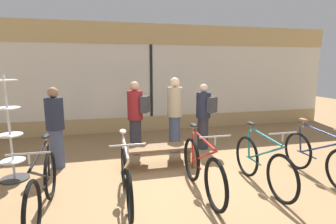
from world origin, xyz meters
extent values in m
plane|color=#99754C|center=(0.00, 0.00, 0.00)|extent=(24.00, 24.00, 0.00)
cube|color=tan|center=(0.00, 3.93, 0.23)|extent=(12.00, 0.08, 0.45)
cube|color=silver|center=(0.00, 3.93, 1.52)|extent=(12.00, 0.04, 2.15)
cube|color=tan|center=(0.00, 3.93, 2.90)|extent=(12.00, 0.08, 0.60)
cube|color=black|center=(0.00, 3.90, 1.52)|extent=(0.08, 0.02, 2.15)
torus|color=black|center=(-2.24, 0.13, 0.37)|extent=(0.05, 0.73, 0.73)
torus|color=black|center=(-2.24, -0.91, 0.37)|extent=(0.05, 0.73, 0.73)
cylinder|color=black|center=(-2.24, -0.43, 0.61)|extent=(0.03, 0.97, 0.51)
cylinder|color=black|center=(-2.24, 0.09, 0.61)|extent=(0.03, 0.11, 0.49)
cylinder|color=black|center=(-2.24, -0.40, 0.88)|extent=(0.03, 0.90, 0.10)
cylinder|color=black|center=(-2.24, -0.11, 0.37)|extent=(0.03, 0.47, 0.03)
cylinder|color=#B2B2B7|center=(-2.24, 0.05, 0.92)|extent=(0.02, 0.02, 0.14)
ellipsoid|color=black|center=(-2.24, 0.05, 1.00)|extent=(0.11, 0.22, 0.06)
cylinder|color=#B2B2B7|center=(-2.24, -0.85, 0.98)|extent=(0.02, 0.02, 0.12)
cylinder|color=#ADADB2|center=(-2.24, -0.85, 1.04)|extent=(0.46, 0.02, 0.02)
torus|color=black|center=(-1.13, 0.24, 0.34)|extent=(0.05, 0.68, 0.68)
torus|color=black|center=(-1.13, -0.77, 0.34)|extent=(0.05, 0.68, 0.68)
cylinder|color=beige|center=(-1.13, -0.31, 0.58)|extent=(0.03, 0.94, 0.51)
cylinder|color=beige|center=(-1.13, 0.20, 0.58)|extent=(0.03, 0.11, 0.49)
cylinder|color=beige|center=(-1.13, -0.28, 0.86)|extent=(0.03, 0.87, 0.10)
cylinder|color=beige|center=(-1.13, 0.01, 0.34)|extent=(0.03, 0.45, 0.03)
cylinder|color=#B2B2B7|center=(-1.13, 0.16, 0.89)|extent=(0.02, 0.02, 0.14)
ellipsoid|color=#B2A893|center=(-1.13, 0.16, 0.97)|extent=(0.11, 0.22, 0.06)
cylinder|color=#B2B2B7|center=(-1.13, -0.71, 0.95)|extent=(0.02, 0.02, 0.12)
cylinder|color=#ADADB2|center=(-1.13, -0.71, 1.01)|extent=(0.46, 0.02, 0.02)
torus|color=black|center=(0.05, 0.23, 0.38)|extent=(0.06, 0.76, 0.76)
torus|color=black|center=(0.05, -0.79, 0.38)|extent=(0.06, 0.76, 0.76)
cylinder|color=red|center=(0.05, -0.32, 0.62)|extent=(0.03, 0.96, 0.51)
cylinder|color=red|center=(0.05, 0.19, 0.62)|extent=(0.03, 0.11, 0.49)
cylinder|color=red|center=(0.05, -0.29, 0.89)|extent=(0.03, 0.89, 0.10)
cylinder|color=red|center=(0.05, 0.00, 0.38)|extent=(0.03, 0.46, 0.03)
cylinder|color=#B2B2B7|center=(0.05, 0.15, 0.93)|extent=(0.02, 0.02, 0.14)
ellipsoid|color=black|center=(0.05, 0.15, 1.01)|extent=(0.11, 0.22, 0.06)
cylinder|color=#B2B2B7|center=(0.05, -0.73, 0.99)|extent=(0.02, 0.02, 0.12)
cylinder|color=#ADADB2|center=(0.05, -0.73, 1.05)|extent=(0.46, 0.02, 0.02)
torus|color=black|center=(1.09, 0.17, 0.37)|extent=(0.05, 0.73, 0.73)
torus|color=black|center=(1.09, -0.82, 0.37)|extent=(0.05, 0.73, 0.73)
cylinder|color=#1E7A7F|center=(1.09, -0.36, 0.61)|extent=(0.03, 0.92, 0.51)
cylinder|color=#1E7A7F|center=(1.09, 0.13, 0.61)|extent=(0.03, 0.11, 0.49)
cylinder|color=#1E7A7F|center=(1.09, -0.33, 0.88)|extent=(0.03, 0.85, 0.10)
cylinder|color=#1E7A7F|center=(1.09, -0.05, 0.37)|extent=(0.03, 0.44, 0.03)
cylinder|color=#B2B2B7|center=(1.09, 0.09, 0.92)|extent=(0.02, 0.02, 0.14)
ellipsoid|color=black|center=(1.09, 0.09, 1.00)|extent=(0.11, 0.22, 0.06)
cylinder|color=#B2B2B7|center=(1.09, -0.76, 0.98)|extent=(0.02, 0.02, 0.12)
cylinder|color=#ADADB2|center=(1.09, -0.76, 1.04)|extent=(0.46, 0.02, 0.02)
torus|color=black|center=(2.22, 0.23, 0.36)|extent=(0.05, 0.72, 0.72)
cylinder|color=navy|center=(2.22, -0.32, 0.60)|extent=(0.03, 0.97, 0.51)
cylinder|color=navy|center=(2.22, 0.19, 0.60)|extent=(0.03, 0.11, 0.49)
cylinder|color=navy|center=(2.22, -0.29, 0.88)|extent=(0.03, 0.89, 0.10)
cylinder|color=navy|center=(2.22, 0.00, 0.36)|extent=(0.03, 0.47, 0.03)
cylinder|color=#B2B2B7|center=(2.22, 0.15, 0.91)|extent=(0.02, 0.02, 0.14)
ellipsoid|color=brown|center=(2.22, 0.15, 0.99)|extent=(0.11, 0.22, 0.06)
cylinder|color=#333333|center=(-3.00, 0.98, 0.01)|extent=(0.48, 0.48, 0.03)
cylinder|color=silver|center=(-3.00, 0.98, 0.93)|extent=(0.04, 0.04, 1.85)
cylinder|color=white|center=(-3.00, 0.98, 0.35)|extent=(0.40, 0.40, 0.02)
cylinder|color=white|center=(-3.00, 0.98, 0.82)|extent=(0.40, 0.40, 0.02)
cylinder|color=white|center=(-3.00, 0.98, 1.29)|extent=(0.40, 0.40, 0.02)
cylinder|color=white|center=(-3.00, 0.98, 1.75)|extent=(0.40, 0.40, 0.02)
cube|color=brown|center=(-0.38, 0.92, 0.40)|extent=(1.40, 0.44, 0.05)
cube|color=brown|center=(-1.04, 0.74, 0.19)|extent=(0.08, 0.08, 0.38)
cube|color=brown|center=(0.28, 0.74, 0.19)|extent=(0.08, 0.08, 0.38)
cube|color=brown|center=(-1.04, 1.10, 0.19)|extent=(0.08, 0.08, 0.38)
cube|color=brown|center=(0.28, 1.10, 0.19)|extent=(0.08, 0.08, 0.38)
cylinder|color=#2D2D38|center=(-0.74, 1.84, 0.40)|extent=(0.36, 0.36, 0.81)
cylinder|color=maroon|center=(-0.74, 1.84, 1.12)|extent=(0.47, 0.47, 0.64)
sphere|color=tan|center=(-0.74, 1.84, 1.55)|extent=(0.21, 0.21, 0.21)
cube|color=#38383D|center=(-0.54, 1.72, 1.16)|extent=(0.25, 0.28, 0.36)
cylinder|color=#2D2D38|center=(0.88, 1.85, 0.38)|extent=(0.36, 0.36, 0.76)
cylinder|color=#23283D|center=(0.88, 1.85, 1.07)|extent=(0.47, 0.47, 0.60)
sphere|color=beige|center=(0.88, 1.85, 1.47)|extent=(0.20, 0.20, 0.20)
cube|color=#38383D|center=(1.02, 1.65, 1.10)|extent=(0.28, 0.25, 0.36)
cylinder|color=#424C6B|center=(0.16, 1.78, 0.42)|extent=(0.36, 0.36, 0.84)
cylinder|color=tan|center=(0.16, 1.78, 1.18)|extent=(0.47, 0.47, 0.67)
sphere|color=beige|center=(0.16, 1.78, 1.62)|extent=(0.22, 0.22, 0.22)
cylinder|color=#424C6B|center=(-2.34, 1.39, 0.39)|extent=(0.27, 0.27, 0.78)
cylinder|color=#23283D|center=(-2.34, 1.39, 1.09)|extent=(0.35, 0.35, 0.62)
sphere|color=#9E7051|center=(-2.34, 1.39, 1.49)|extent=(0.20, 0.20, 0.20)
camera|label=1|loc=(-1.39, -3.91, 2.00)|focal=28.00mm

